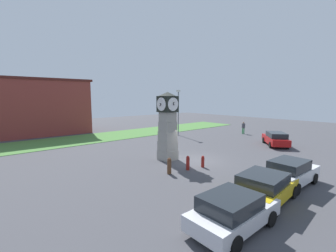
# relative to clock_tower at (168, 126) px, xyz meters

# --- Properties ---
(ground_plane) EXTENTS (83.18, 83.18, 0.00)m
(ground_plane) POSITION_rel_clock_tower_xyz_m (1.56, -1.61, -2.85)
(ground_plane) COLOR #424247
(clock_tower) EXTENTS (1.65, 1.66, 5.56)m
(clock_tower) POSITION_rel_clock_tower_xyz_m (0.00, 0.00, 0.00)
(clock_tower) COLOR gray
(clock_tower) RESTS_ON ground_plane
(bollard_near_tower) EXTENTS (0.29, 0.29, 1.11)m
(bollard_near_tower) POSITION_rel_clock_tower_xyz_m (-2.19, -2.71, -2.29)
(bollard_near_tower) COLOR brown
(bollard_near_tower) RESTS_ON ground_plane
(bollard_mid_row) EXTENTS (0.24, 0.24, 1.03)m
(bollard_mid_row) POSITION_rel_clock_tower_xyz_m (-0.65, -2.96, -2.33)
(bollard_mid_row) COLOR maroon
(bollard_mid_row) RESTS_ON ground_plane
(bollard_far_row) EXTENTS (0.24, 0.24, 0.86)m
(bollard_far_row) POSITION_rel_clock_tower_xyz_m (0.64, -3.23, -2.41)
(bollard_far_row) COLOR maroon
(bollard_far_row) RESTS_ON ground_plane
(car_navy_sedan) EXTENTS (4.02, 2.00, 1.45)m
(car_navy_sedan) POSITION_rel_clock_tower_xyz_m (-4.53, -9.14, -2.11)
(car_navy_sedan) COLOR silver
(car_navy_sedan) RESTS_ON ground_plane
(car_near_tower) EXTENTS (4.24, 2.32, 1.44)m
(car_near_tower) POSITION_rel_clock_tower_xyz_m (-1.27, -8.81, -2.11)
(car_near_tower) COLOR gold
(car_near_tower) RESTS_ON ground_plane
(car_by_building) EXTENTS (4.10, 1.99, 1.53)m
(car_by_building) POSITION_rel_clock_tower_xyz_m (1.89, -8.81, -2.07)
(car_by_building) COLOR silver
(car_by_building) RESTS_ON ground_plane
(car_silver_hatch) EXTENTS (4.39, 4.07, 1.47)m
(car_silver_hatch) POSITION_rel_clock_tower_xyz_m (12.23, -3.44, -2.09)
(car_silver_hatch) COLOR #A51111
(car_silver_hatch) RESTS_ON ground_plane
(pedestrian_crossing_lot) EXTENTS (0.46, 0.44, 1.72)m
(pedestrian_crossing_lot) POSITION_rel_clock_tower_xyz_m (16.73, 3.03, -1.86)
(pedestrian_crossing_lot) COLOR #338C4C
(pedestrian_crossing_lot) RESTS_ON ground_plane
(street_lamp_far_side) EXTENTS (0.50, 0.24, 6.10)m
(street_lamp_far_side) POSITION_rel_clock_tower_xyz_m (8.97, 8.20, 0.69)
(street_lamp_far_side) COLOR slate
(street_lamp_far_side) RESTS_ON ground_plane
(warehouse_blue_far) EXTENTS (20.15, 7.80, 7.63)m
(warehouse_blue_far) POSITION_rel_clock_tower_xyz_m (-8.41, 21.72, 0.97)
(warehouse_blue_far) COLOR maroon
(warehouse_blue_far) RESTS_ON ground_plane
(grass_verge_far) EXTENTS (49.91, 6.82, 0.04)m
(grass_verge_far) POSITION_rel_clock_tower_xyz_m (-0.34, 13.64, -2.83)
(grass_verge_far) COLOR #477A38
(grass_verge_far) RESTS_ON ground_plane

